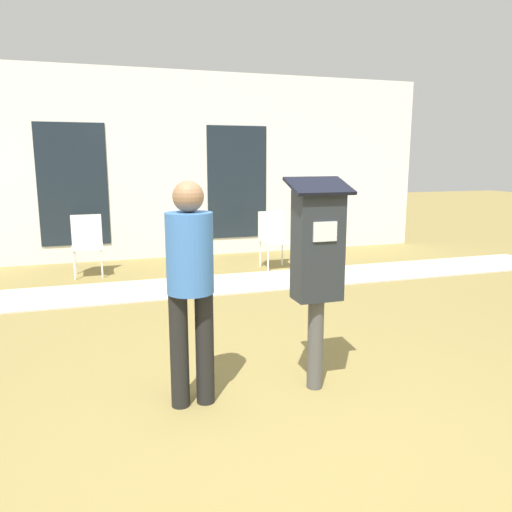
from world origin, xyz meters
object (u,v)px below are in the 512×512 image
Objects in this scene: person_standing at (190,277)px; outdoor_chair_middle at (185,239)px; parking_meter at (317,257)px; outdoor_chair_left at (87,240)px; outdoor_chair_right at (274,235)px.

person_standing is 4.25m from outdoor_chair_middle.
parking_meter is 4.84m from outdoor_chair_left.
outdoor_chair_middle is (0.68, 4.18, -0.40)m from person_standing.
outdoor_chair_middle is at bearing -164.77° from outdoor_chair_right.
person_standing is at bearing 178.49° from parking_meter.
parking_meter is 1.77× the size of outdoor_chair_middle.
outdoor_chair_left and outdoor_chair_middle have the same top height.
outdoor_chair_left is 2.85m from outdoor_chair_right.
outdoor_chair_right is (1.16, 4.15, -0.49)m from parking_meter.
parking_meter is 1.77× the size of outdoor_chair_left.
outdoor_chair_right is (2.83, -0.37, 0.00)m from outdoor_chair_left.
person_standing is 4.65m from outdoor_chair_right.
parking_meter is 4.34m from outdoor_chair_right.
outdoor_chair_right is at bearing -17.19° from outdoor_chair_middle.
person_standing reaches higher than outdoor_chair_middle.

